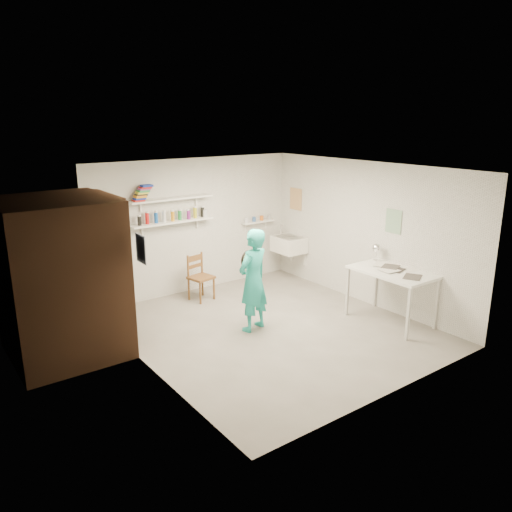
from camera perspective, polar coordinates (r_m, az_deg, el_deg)
floor at (r=7.62m, az=1.80°, el=-8.36°), size 4.00×4.50×0.02m
ceiling at (r=6.99m, az=1.97°, el=10.07°), size 4.00×4.50×0.02m
wall_back at (r=9.04m, az=-7.02°, el=3.48°), size 4.00×0.02×2.40m
wall_front at (r=5.69m, az=16.13°, el=-4.37°), size 4.00×0.02×2.40m
wall_left at (r=6.22m, az=-12.84°, el=-2.43°), size 0.02×4.50×2.40m
wall_right at (r=8.57m, az=12.52°, el=2.54°), size 0.02×4.50×2.40m
doorway_recess at (r=7.22m, az=-15.99°, el=-1.79°), size 0.02×0.90×2.00m
corridor_box at (r=7.01m, az=-21.43°, el=-2.38°), size 1.40×1.50×2.10m
door_lintel at (r=7.00m, az=-16.48°, el=6.47°), size 0.06×1.05×0.10m
door_jamb_near at (r=6.78m, az=-14.32°, el=-2.80°), size 0.06×0.10×2.00m
door_jamb_far at (r=7.68m, az=-17.18°, el=-0.85°), size 0.06×0.10×2.00m
shelf_lower at (r=8.67m, az=-9.50°, el=3.87°), size 1.50×0.22×0.03m
shelf_upper at (r=8.60m, az=-9.62°, el=6.48°), size 1.50×0.22×0.03m
ledge_shelf at (r=9.70m, az=0.22°, el=3.95°), size 0.70×0.14×0.03m
poster_left at (r=6.18m, az=-13.04°, el=0.81°), size 0.01×0.28×0.36m
poster_right_a at (r=9.74m, az=4.57°, el=6.51°), size 0.01×0.34×0.42m
poster_right_b at (r=8.15m, az=15.44°, el=3.84°), size 0.01×0.30×0.38m
belfast_sink at (r=9.68m, az=3.78°, el=1.34°), size 0.48×0.60×0.30m
man at (r=7.33m, az=-0.33°, el=-2.79°), size 0.64×0.50×1.54m
wall_clock at (r=7.45m, az=-0.93°, el=-0.41°), size 0.28×0.11×0.28m
wooden_chair at (r=8.68m, az=-6.29°, el=-2.46°), size 0.44×0.43×0.81m
work_table at (r=7.98m, az=15.13°, el=-4.49°), size 0.75×1.25×0.83m
desk_lamp at (r=8.24m, az=13.65°, el=0.91°), size 0.16×0.16×0.16m
spray_cans at (r=8.65m, az=-9.53°, el=4.52°), size 1.31×0.06×0.17m
book_stack at (r=8.36m, az=-12.86°, el=7.03°), size 0.34×0.14×0.25m
ledge_pots at (r=9.69m, az=0.22°, el=4.30°), size 0.48×0.07×0.09m
papers at (r=7.84m, az=15.36°, el=-1.53°), size 0.30×0.22×0.03m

